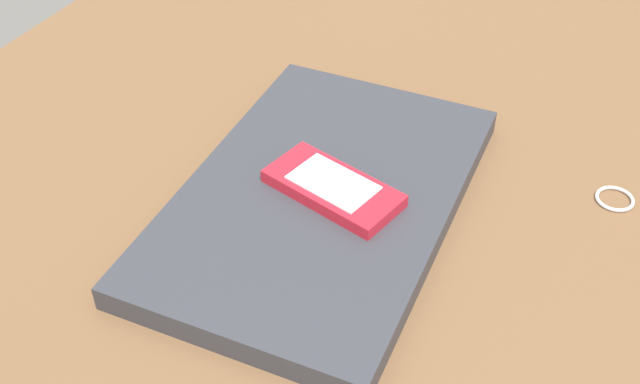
# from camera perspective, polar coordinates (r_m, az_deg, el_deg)

# --- Properties ---
(desk_surface) EXTENTS (1.20, 0.80, 0.03)m
(desk_surface) POSITION_cam_1_polar(r_m,az_deg,el_deg) (0.77, -2.54, 0.89)
(desk_surface) COLOR brown
(desk_surface) RESTS_ON ground
(laptop_closed) EXTENTS (0.37, 0.24, 0.02)m
(laptop_closed) POSITION_cam_1_polar(r_m,az_deg,el_deg) (0.71, 0.00, -0.53)
(laptop_closed) COLOR #33353D
(laptop_closed) RESTS_ON desk_surface
(cell_phone_on_laptop) EXTENTS (0.08, 0.13, 0.01)m
(cell_phone_on_laptop) POSITION_cam_1_polar(r_m,az_deg,el_deg) (0.69, 0.94, 0.29)
(cell_phone_on_laptop) COLOR red
(cell_phone_on_laptop) RESTS_ON laptop_closed
(key_ring) EXTENTS (0.04, 0.04, 0.00)m
(key_ring) POSITION_cam_1_polar(r_m,az_deg,el_deg) (0.77, 20.24, -0.46)
(key_ring) COLOR silver
(key_ring) RESTS_ON desk_surface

